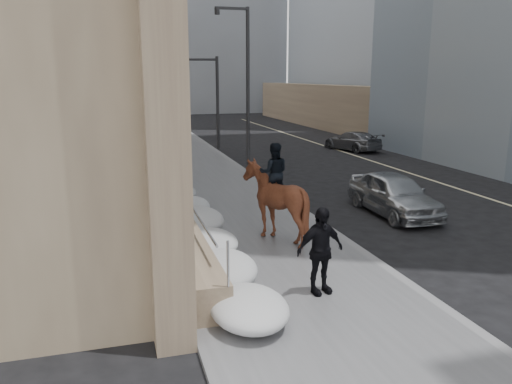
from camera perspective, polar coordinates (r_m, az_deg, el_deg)
ground at (r=12.05m, az=3.20°, el=-10.03°), size 140.00×140.00×0.00m
sidewalk at (r=21.31m, az=-5.63°, el=0.34°), size 5.00×80.00×0.12m
curb at (r=21.91m, az=1.12°, el=0.76°), size 0.24×80.00×0.12m
lane_line at (r=25.34m, az=18.42°, el=1.64°), size 0.15×70.00×0.01m
far_podium at (r=28.18m, az=27.20°, el=6.07°), size 2.00×80.00×4.00m
bg_building_mid at (r=71.49m, az=-10.32°, el=20.29°), size 30.00×12.00×28.00m
bg_building_far at (r=82.66m, az=-18.29°, el=16.07°), size 24.00×12.00×20.00m
streetlight_mid at (r=25.29m, az=-1.30°, el=12.72°), size 1.71×0.24×8.00m
streetlight_far at (r=44.93m, az=-7.95°, el=12.73°), size 1.71×0.24×8.00m
traffic_signal at (r=32.98m, az=-6.04°, el=11.72°), size 4.10×0.22×6.00m
snow_bank at (r=19.18m, az=-8.80°, el=0.08°), size 1.70×18.10×0.76m
mounted_horse_left at (r=16.22m, az=-8.48°, el=0.15°), size 1.08×2.27×2.61m
mounted_horse_right at (r=14.28m, az=2.11°, el=-0.71°), size 2.29×2.45×2.78m
pedestrian at (r=10.85m, az=7.34°, el=-6.65°), size 1.19×0.66×1.93m
car_silver at (r=18.02m, az=15.48°, el=-0.19°), size 1.81×4.38×1.49m
car_grey at (r=33.41m, az=10.94°, el=5.76°), size 2.89×4.61×1.25m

